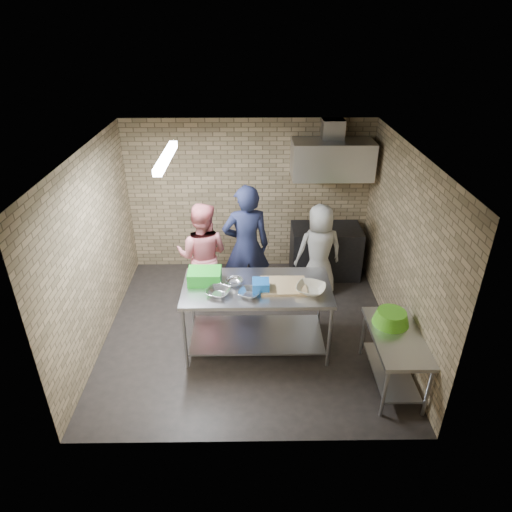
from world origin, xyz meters
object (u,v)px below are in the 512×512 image
at_px(bottle_red, 333,160).
at_px(bottle_green, 357,161).
at_px(stove, 325,251).
at_px(side_counter, 393,359).
at_px(woman_white, 319,251).
at_px(woman_pink, 203,255).
at_px(man_navy, 246,247).
at_px(green_basin, 391,317).
at_px(green_crate, 205,276).
at_px(blue_tub, 261,286).
at_px(prep_table, 257,316).

bearing_deg(bottle_red, bottle_green, 0.00).
xyz_separation_m(stove, bottle_green, (0.45, 0.24, 1.57)).
height_order(side_counter, woman_white, woman_white).
height_order(bottle_red, woman_white, bottle_red).
bearing_deg(woman_white, bottle_green, -137.76).
bearing_deg(woman_pink, man_navy, -169.68).
distance_m(green_basin, bottle_red, 3.01).
xyz_separation_m(green_crate, blue_tub, (0.75, -0.22, -0.02)).
xyz_separation_m(stove, woman_pink, (-2.07, -0.90, 0.41)).
height_order(prep_table, bottle_red, bottle_red).
bearing_deg(green_crate, prep_table, -9.73).
bearing_deg(woman_pink, stove, -146.86).
bearing_deg(prep_table, green_basin, -16.84).
xyz_separation_m(bottle_red, woman_pink, (-2.12, -1.14, -1.17)).
relative_size(stove, green_basin, 2.61).
relative_size(blue_tub, man_navy, 0.11).
distance_m(stove, man_navy, 1.74).
relative_size(blue_tub, woman_white, 0.14).
xyz_separation_m(prep_table, man_navy, (-0.15, 1.10, 0.51)).
height_order(man_navy, woman_pink, man_navy).
relative_size(side_counter, woman_pink, 0.69).
height_order(green_crate, man_navy, man_navy).
relative_size(green_basin, bottle_green, 3.07).
xyz_separation_m(woman_pink, woman_white, (1.86, 0.28, -0.08)).
bearing_deg(side_counter, blue_tub, 158.23).
bearing_deg(green_basin, green_crate, 165.21).
distance_m(side_counter, man_navy, 2.69).
xyz_separation_m(prep_table, woman_pink, (-0.83, 1.09, 0.37)).
xyz_separation_m(stove, green_basin, (0.43, -2.50, 0.38)).
distance_m(green_basin, bottle_green, 2.98).
bearing_deg(bottle_red, woman_white, -107.20).
relative_size(green_crate, green_basin, 0.96).
bearing_deg(prep_table, woman_white, 53.11).
height_order(stove, woman_white, woman_white).
relative_size(prep_table, man_navy, 0.98).
bearing_deg(prep_table, man_navy, 97.57).
distance_m(stove, green_crate, 2.77).
distance_m(side_counter, bottle_red, 3.44).
relative_size(prep_table, woman_white, 1.26).
distance_m(stove, bottle_red, 1.60).
relative_size(stove, blue_tub, 5.46).
height_order(prep_table, stove, prep_table).
bearing_deg(bottle_green, woman_white, -127.77).
xyz_separation_m(prep_table, stove, (1.25, 1.99, -0.04)).
bearing_deg(bottle_green, side_counter, -90.00).
height_order(stove, bottle_green, bottle_green).
xyz_separation_m(blue_tub, man_navy, (-0.20, 1.20, -0.06)).
xyz_separation_m(stove, bottle_red, (0.05, 0.24, 1.58)).
bearing_deg(man_navy, bottle_red, -150.72).
relative_size(side_counter, man_navy, 0.60).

